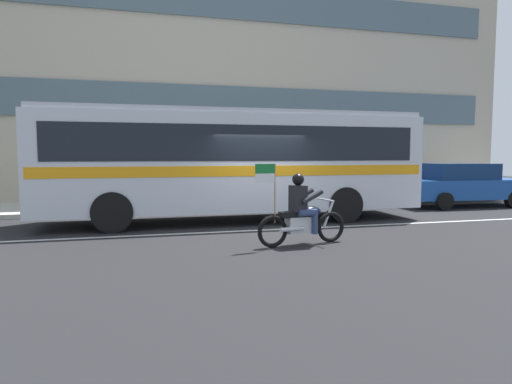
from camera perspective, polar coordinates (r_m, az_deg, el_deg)
The scene contains 8 objects.
ground_plane at distance 12.21m, azimuth 0.53°, elevation -4.45°, with size 60.00×60.00×0.00m, color black.
sidewalk_curb at distance 17.13m, azimuth -4.01°, elevation -1.54°, with size 28.00×3.80×0.15m, color #B7B2A8.
lane_center_stripe at distance 11.64m, azimuth 1.32°, elevation -4.88°, with size 26.60×0.14×0.01m, color silver.
office_building_facade at distance 19.68m, azimuth -5.42°, elevation 16.41°, with size 28.00×0.89×11.85m.
transit_bus at distance 13.10m, azimuth -2.86°, elevation 4.45°, with size 10.95×2.64×3.22m.
motorcycle_with_rider at distance 9.68m, azimuth 5.89°, elevation -2.91°, with size 2.18×0.71×1.78m.
parked_hatchback_downstreet at distance 18.55m, azimuth 24.99°, elevation 0.91°, with size 4.86×1.99×1.64m.
fire_hydrant at distance 15.45m, azimuth -16.01°, elevation -0.75°, with size 0.22×0.30×0.75m.
Camera 1 is at (-3.20, -11.62, 1.96)m, focal length 31.11 mm.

